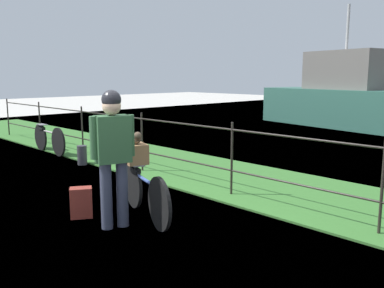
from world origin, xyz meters
TOP-DOWN VIEW (x-y plane):
  - ground_plane at (0.00, 0.00)m, footprint 60.00×60.00m
  - grass_strip at (0.00, 2.84)m, footprint 27.00×2.40m
  - iron_fence at (-0.00, 2.02)m, footprint 18.04×0.04m
  - bicycle_main at (-0.15, 0.45)m, footprint 1.59×0.55m
  - wooden_crate at (-0.49, 0.56)m, footprint 0.43×0.37m
  - terrier_dog at (-0.47, 0.55)m, footprint 0.32×0.22m
  - cyclist_person at (-0.13, -0.03)m, footprint 0.37×0.52m
  - backpack_on_paving at (-0.74, -0.14)m, footprint 0.30×0.33m
  - mooring_bollard at (-3.66, 1.52)m, footprint 0.20×0.20m
  - bicycle_parked at (-5.40, 1.62)m, footprint 1.71×0.18m
  - moored_boat_mid at (-2.91, 11.71)m, footprint 6.64×3.23m

SIDE VIEW (x-z plane):
  - ground_plane at x=0.00m, z-range 0.00..0.00m
  - grass_strip at x=0.00m, z-range 0.00..0.03m
  - backpack_on_paving at x=-0.74m, z-range 0.00..0.40m
  - mooring_bollard at x=-3.66m, z-range 0.00..0.40m
  - bicycle_main at x=-0.15m, z-range 0.02..0.68m
  - bicycle_parked at x=-5.40m, z-range 0.02..0.69m
  - iron_fence at x=0.00m, z-range 0.10..1.25m
  - wooden_crate at x=-0.49m, z-range 0.66..0.93m
  - cyclist_person at x=-0.13m, z-range 0.16..1.84m
  - moored_boat_mid at x=-2.91m, z-range -1.16..3.17m
  - terrier_dog at x=-0.47m, z-range 0.92..1.10m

